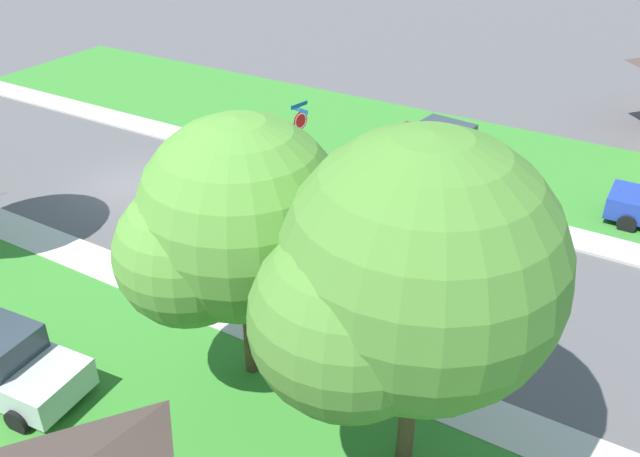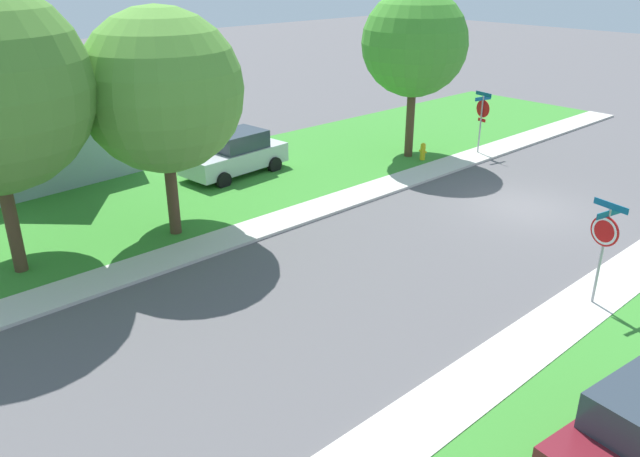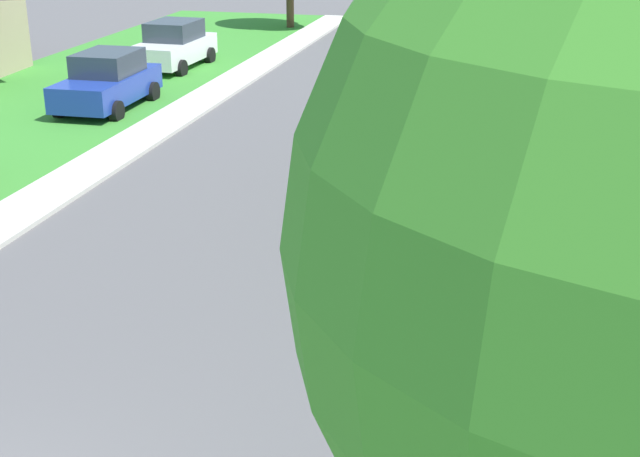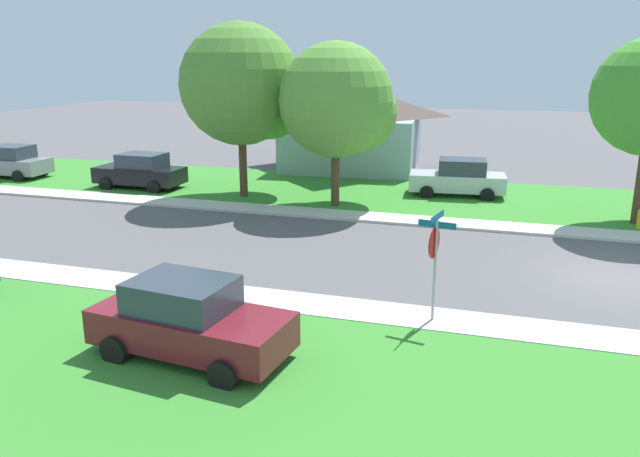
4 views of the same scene
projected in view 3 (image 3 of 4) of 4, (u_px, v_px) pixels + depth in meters
sidewalk_east at (479, 211)px, 18.84m from camera, size 1.40×56.00×0.10m
sidewalk_west at (74, 178)px, 20.95m from camera, size 1.40×56.00×0.10m
car_white_behind_trees at (173, 46)px, 33.17m from camera, size 2.14×4.35×1.76m
car_black_across_road at (587, 94)px, 25.60m from camera, size 2.10×4.33×1.76m
car_blue_kerbside_mid at (107, 82)px, 27.17m from camera, size 2.09×4.33×1.76m
car_grey_far_down_street at (592, 47)px, 32.94m from camera, size 2.09×4.32×1.76m
tree_across_right at (589, 17)px, 15.15m from camera, size 5.12×4.76×6.93m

